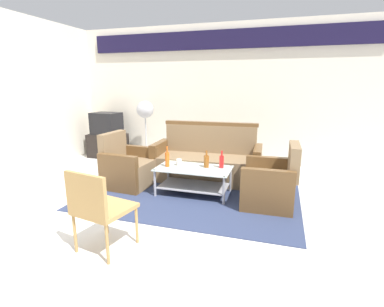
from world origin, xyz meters
TOP-DOWN VIEW (x-y plane):
  - ground_plane at (0.00, 0.00)m, footprint 14.00×14.00m
  - wall_back at (0.00, 3.05)m, footprint 6.52×0.19m
  - rug at (-0.01, 0.92)m, footprint 3.05×2.21m
  - couch at (0.02, 1.63)m, footprint 1.82×0.80m
  - armchair_left at (-1.12, 0.98)m, footprint 0.74×0.80m
  - armchair_right at (1.11, 0.86)m, footprint 0.71×0.77m
  - coffee_table at (-0.00, 0.92)m, footprint 1.10×0.60m
  - bottle_orange at (-0.39, 0.86)m, footprint 0.06×0.06m
  - bottle_red at (0.39, 1.04)m, footprint 0.06×0.06m
  - bottle_brown at (0.17, 1.00)m, footprint 0.08×0.08m
  - cup at (-0.25, 0.97)m, footprint 0.08×0.08m
  - tv_stand at (-2.52, 2.55)m, footprint 0.80×0.50m
  - television at (-2.52, 2.55)m, footprint 0.64×0.50m
  - pedestal_fan at (-1.59, 2.60)m, footprint 0.36×0.36m
  - wicker_chair at (-0.42, -0.83)m, footprint 0.56×0.56m

SIDE VIEW (x-z plane):
  - ground_plane at x=0.00m, z-range 0.00..0.00m
  - rug at x=-0.01m, z-range 0.00..0.01m
  - tv_stand at x=-2.52m, z-range 0.00..0.52m
  - coffee_table at x=0.00m, z-range 0.07..0.47m
  - armchair_left at x=-1.12m, z-range -0.14..0.71m
  - armchair_right at x=1.11m, z-range -0.14..0.71m
  - couch at x=0.02m, z-range -0.16..0.80m
  - cup at x=-0.25m, z-range 0.41..0.51m
  - wicker_chair at x=-0.42m, z-range 0.07..0.91m
  - bottle_brown at x=0.17m, z-range 0.38..0.63m
  - bottle_red at x=0.39m, z-range 0.38..0.64m
  - bottle_orange at x=-0.39m, z-range 0.37..0.68m
  - television at x=-2.52m, z-range 0.52..1.00m
  - pedestal_fan at x=-1.59m, z-range 0.38..1.65m
  - wall_back at x=0.00m, z-range 0.08..2.88m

